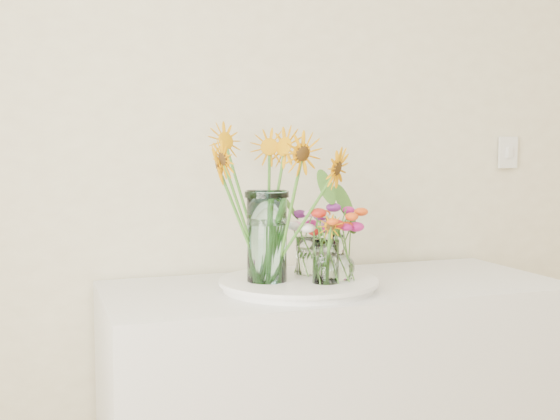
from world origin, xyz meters
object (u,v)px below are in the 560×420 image
object	(u,v)px
small_vase_a	(326,262)
mason_jar	(267,237)
small_vase_c	(307,256)
small_vase_b	(338,258)
tray	(299,285)

from	to	relation	value
small_vase_a	mason_jar	bearing A→B (deg)	151.24
mason_jar	small_vase_c	distance (m)	0.18
mason_jar	small_vase_c	xyz separation A→B (m)	(0.15, 0.07, -0.07)
small_vase_a	small_vase_b	size ratio (longest dim) A/B	0.94
small_vase_b	tray	bearing A→B (deg)	158.15
mason_jar	small_vase_a	world-z (taller)	mason_jar
small_vase_b	mason_jar	bearing A→B (deg)	166.42
small_vase_b	small_vase_c	size ratio (longest dim) A/B	1.15
tray	small_vase_b	size ratio (longest dim) A/B	3.20
mason_jar	tray	bearing A→B (deg)	-3.57
small_vase_a	small_vase_c	world-z (taller)	small_vase_a
small_vase_a	small_vase_b	world-z (taller)	small_vase_b
tray	small_vase_a	size ratio (longest dim) A/B	3.41
tray	small_vase_c	size ratio (longest dim) A/B	3.68
tray	small_vase_c	bearing A→B (deg)	52.67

